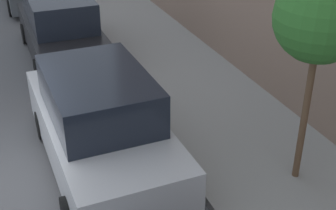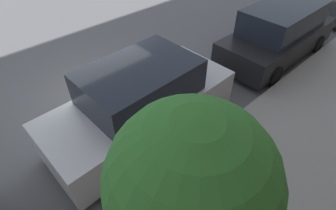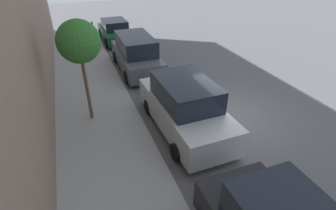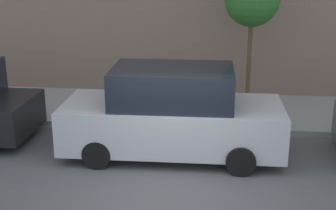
{
  "view_description": "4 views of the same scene",
  "coord_description": "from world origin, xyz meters",
  "px_view_note": "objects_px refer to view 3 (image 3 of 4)",
  "views": [
    {
      "loc": [
        0.56,
        -7.25,
        5.43
      ],
      "look_at": [
        3.54,
        0.29,
        1.0
      ],
      "focal_mm": 50.0,
      "sensor_mm": 36.0,
      "label": 1
    },
    {
      "loc": [
        6.06,
        -2.6,
        5.1
      ],
      "look_at": [
        2.66,
        0.53,
        1.0
      ],
      "focal_mm": 28.0,
      "sensor_mm": 36.0,
      "label": 2
    },
    {
      "loc": [
        5.57,
        7.49,
        5.83
      ],
      "look_at": [
        2.68,
        -0.11,
        1.0
      ],
      "focal_mm": 28.0,
      "sensor_mm": 36.0,
      "label": 3
    },
    {
      "loc": [
        -7.56,
        -0.87,
        4.25
      ],
      "look_at": [
        2.58,
        0.3,
        1.0
      ],
      "focal_mm": 50.0,
      "sensor_mm": 36.0,
      "label": 4
    }
  ],
  "objects_px": {
    "parking_meter_near": "(93,29)",
    "street_tree": "(79,42)",
    "parked_minivan_second": "(136,54)",
    "parked_suv_third": "(185,107)",
    "parked_sedan_nearest": "(115,31)"
  },
  "relations": [
    {
      "from": "parked_minivan_second",
      "to": "street_tree",
      "type": "distance_m",
      "value": 5.73
    },
    {
      "from": "parked_minivan_second",
      "to": "parked_suv_third",
      "type": "distance_m",
      "value": 6.14
    },
    {
      "from": "parking_meter_near",
      "to": "street_tree",
      "type": "relative_size",
      "value": 0.37
    },
    {
      "from": "parked_suv_third",
      "to": "street_tree",
      "type": "distance_m",
      "value": 4.27
    },
    {
      "from": "parked_sedan_nearest",
      "to": "parked_minivan_second",
      "type": "relative_size",
      "value": 0.92
    },
    {
      "from": "parked_suv_third",
      "to": "parked_sedan_nearest",
      "type": "bearing_deg",
      "value": -88.73
    },
    {
      "from": "parked_suv_third",
      "to": "parked_minivan_second",
      "type": "bearing_deg",
      "value": -88.26
    },
    {
      "from": "parked_sedan_nearest",
      "to": "parked_minivan_second",
      "type": "distance_m",
      "value": 5.77
    },
    {
      "from": "parked_sedan_nearest",
      "to": "street_tree",
      "type": "xyz_separation_m",
      "value": [
        2.91,
        10.11,
        2.43
      ]
    },
    {
      "from": "street_tree",
      "to": "parked_minivan_second",
      "type": "bearing_deg",
      "value": -124.54
    },
    {
      "from": "parked_sedan_nearest",
      "to": "parking_meter_near",
      "type": "height_order",
      "value": "parking_meter_near"
    },
    {
      "from": "parked_minivan_second",
      "to": "street_tree",
      "type": "xyz_separation_m",
      "value": [
        2.99,
        4.35,
        2.23
      ]
    },
    {
      "from": "parked_suv_third",
      "to": "parking_meter_near",
      "type": "height_order",
      "value": "parked_suv_third"
    },
    {
      "from": "parked_sedan_nearest",
      "to": "parked_minivan_second",
      "type": "xyz_separation_m",
      "value": [
        -0.08,
        5.76,
        0.2
      ]
    },
    {
      "from": "street_tree",
      "to": "parked_suv_third",
      "type": "bearing_deg",
      "value": 150.57
    }
  ]
}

